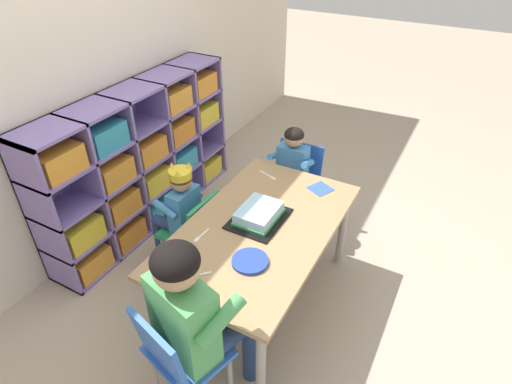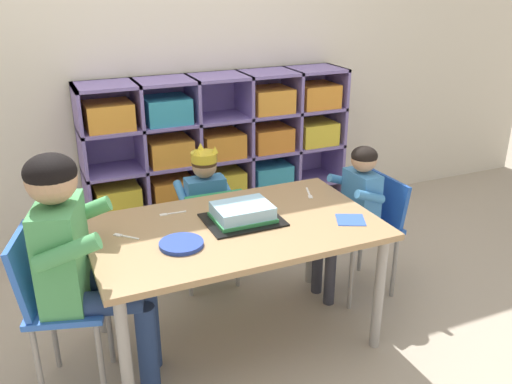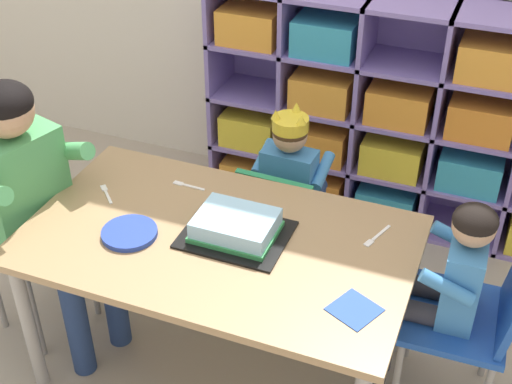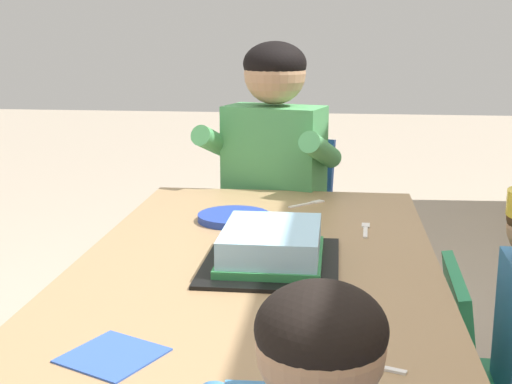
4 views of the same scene
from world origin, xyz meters
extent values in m
plane|color=tan|center=(0.00, 0.00, 0.00)|extent=(16.00, 16.00, 0.00)
cube|color=beige|center=(0.00, 1.38, 1.35)|extent=(6.32, 0.10, 2.70)
cube|color=#7F6BB2|center=(0.36, 1.31, 0.53)|extent=(1.75, 0.01, 1.06)
cube|color=#7F6BB2|center=(-0.50, 1.16, 0.53)|extent=(0.02, 0.31, 1.06)
cube|color=#7F6BB2|center=(-0.16, 1.16, 0.53)|extent=(0.02, 0.31, 1.06)
cube|color=#7F6BB2|center=(0.19, 1.16, 0.53)|extent=(0.02, 0.31, 1.06)
cube|color=#7F6BB2|center=(0.53, 1.16, 0.53)|extent=(0.02, 0.31, 1.06)
cube|color=#7F6BB2|center=(0.88, 1.16, 0.53)|extent=(0.02, 0.31, 1.06)
cube|color=#7F6BB2|center=(1.22, 1.16, 0.53)|extent=(0.02, 0.31, 1.06)
cube|color=#7F6BB2|center=(0.36, 1.16, 0.01)|extent=(1.75, 0.31, 0.02)
cube|color=#7F6BB2|center=(0.36, 1.16, 0.27)|extent=(1.75, 0.31, 0.02)
cube|color=#7F6BB2|center=(0.36, 1.16, 0.53)|extent=(1.75, 0.31, 0.02)
cube|color=#7F6BB2|center=(0.36, 1.16, 0.79)|extent=(1.75, 0.31, 0.02)
cube|color=#7F6BB2|center=(0.36, 1.16, 1.05)|extent=(1.75, 0.31, 0.02)
cube|color=orange|center=(-0.33, 1.15, 0.10)|extent=(0.27, 0.25, 0.16)
cube|color=orange|center=(0.01, 1.15, 0.10)|extent=(0.27, 0.25, 0.16)
cube|color=teal|center=(0.36, 1.15, 0.10)|extent=(0.27, 0.25, 0.16)
cube|color=yellow|center=(1.05, 1.15, 0.10)|extent=(0.27, 0.25, 0.16)
cube|color=yellow|center=(-0.33, 1.15, 0.36)|extent=(0.27, 0.25, 0.16)
cube|color=orange|center=(0.01, 1.15, 0.36)|extent=(0.27, 0.25, 0.16)
cube|color=yellow|center=(0.36, 1.15, 0.36)|extent=(0.27, 0.25, 0.16)
cube|color=teal|center=(0.70, 1.15, 0.36)|extent=(0.27, 0.25, 0.16)
cube|color=orange|center=(0.01, 1.15, 0.62)|extent=(0.27, 0.25, 0.16)
cube|color=orange|center=(0.36, 1.15, 0.62)|extent=(0.27, 0.25, 0.16)
cube|color=orange|center=(0.70, 1.15, 0.62)|extent=(0.27, 0.25, 0.16)
cube|color=yellow|center=(1.05, 1.15, 0.62)|extent=(0.27, 0.25, 0.16)
cube|color=orange|center=(-0.33, 1.15, 0.87)|extent=(0.27, 0.25, 0.16)
cube|color=teal|center=(0.01, 1.15, 0.87)|extent=(0.27, 0.25, 0.16)
cube|color=orange|center=(0.70, 1.15, 0.87)|extent=(0.27, 0.25, 0.16)
cube|color=orange|center=(1.05, 1.15, 0.87)|extent=(0.27, 0.25, 0.16)
cube|color=#A37F56|center=(0.00, 0.00, 0.59)|extent=(1.27, 0.75, 0.03)
cylinder|color=#9E9993|center=(-0.58, -0.32, 0.29)|extent=(0.05, 0.05, 0.58)
cylinder|color=#9E9993|center=(0.58, -0.32, 0.29)|extent=(0.05, 0.05, 0.58)
cylinder|color=#9E9993|center=(-0.58, 0.32, 0.29)|extent=(0.05, 0.05, 0.58)
cylinder|color=#9E9993|center=(0.58, 0.32, 0.29)|extent=(0.05, 0.05, 0.58)
cube|color=#238451|center=(0.05, 0.55, 0.33)|extent=(0.34, 0.29, 0.03)
cube|color=#238451|center=(0.05, 0.42, 0.47)|extent=(0.31, 0.07, 0.26)
cylinder|color=gray|center=(0.19, 0.66, 0.16)|extent=(0.02, 0.02, 0.31)
cylinder|color=gray|center=(-0.08, 0.67, 0.16)|extent=(0.02, 0.02, 0.31)
cylinder|color=gray|center=(0.18, 0.44, 0.16)|extent=(0.02, 0.02, 0.31)
cylinder|color=gray|center=(-0.09, 0.45, 0.16)|extent=(0.02, 0.02, 0.31)
cube|color=#3D7FBC|center=(0.05, 0.56, 0.48)|extent=(0.21, 0.12, 0.29)
sphere|color=tan|center=(0.05, 0.56, 0.70)|extent=(0.13, 0.13, 0.13)
ellipsoid|color=#472D19|center=(0.05, 0.56, 0.72)|extent=(0.14, 0.14, 0.10)
cylinder|color=yellow|center=(0.05, 0.56, 0.75)|extent=(0.14, 0.14, 0.05)
cone|color=yellow|center=(0.05, 0.62, 0.79)|extent=(0.04, 0.04, 0.04)
cone|color=yellow|center=(0.10, 0.53, 0.79)|extent=(0.04, 0.04, 0.04)
cone|color=yellow|center=(0.00, 0.54, 0.79)|extent=(0.04, 0.04, 0.04)
cylinder|color=navy|center=(0.12, 0.67, 0.36)|extent=(0.08, 0.21, 0.07)
cylinder|color=navy|center=(-0.01, 0.67, 0.36)|extent=(0.08, 0.21, 0.07)
cylinder|color=navy|center=(0.12, 0.77, 0.17)|extent=(0.06, 0.06, 0.33)
cylinder|color=navy|center=(0.00, 0.77, 0.17)|extent=(0.06, 0.06, 0.33)
cylinder|color=#3D7FBC|center=(0.18, 0.60, 0.55)|extent=(0.05, 0.17, 0.10)
cylinder|color=#3D7FBC|center=(-0.07, 0.61, 0.55)|extent=(0.05, 0.17, 0.10)
cube|color=blue|center=(-0.73, -0.03, 0.42)|extent=(0.38, 0.40, 0.03)
cube|color=blue|center=(-0.87, 0.00, 0.58)|extent=(0.15, 0.31, 0.30)
cylinder|color=gray|center=(-0.66, -0.20, 0.20)|extent=(0.02, 0.02, 0.41)
cylinder|color=gray|center=(-0.58, 0.07, 0.20)|extent=(0.02, 0.02, 0.41)
cylinder|color=gray|center=(-0.89, -0.13, 0.20)|extent=(0.02, 0.02, 0.41)
cylinder|color=gray|center=(-0.81, 0.13, 0.20)|extent=(0.02, 0.02, 0.41)
cube|color=#4C9E5B|center=(-0.73, -0.03, 0.64)|extent=(0.24, 0.33, 0.42)
sphere|color=tan|center=(-0.73, -0.03, 0.95)|extent=(0.19, 0.19, 0.19)
ellipsoid|color=black|center=(-0.73, -0.03, 0.98)|extent=(0.19, 0.19, 0.14)
cylinder|color=navy|center=(-0.61, -0.16, 0.46)|extent=(0.32, 0.18, 0.10)
cylinder|color=navy|center=(-0.57, 0.01, 0.46)|extent=(0.32, 0.18, 0.10)
cylinder|color=navy|center=(-0.47, -0.20, 0.21)|extent=(0.08, 0.08, 0.43)
cylinder|color=navy|center=(-0.42, -0.03, 0.21)|extent=(0.08, 0.08, 0.43)
cylinder|color=#4C9E5B|center=(-0.72, -0.21, 0.73)|extent=(0.26, 0.13, 0.14)
cylinder|color=#4C9E5B|center=(-0.63, 0.11, 0.73)|extent=(0.26, 0.13, 0.14)
cube|color=#1E4CA8|center=(0.77, 0.15, 0.39)|extent=(0.35, 0.37, 0.03)
cube|color=#1E4CA8|center=(0.93, 0.15, 0.52)|extent=(0.07, 0.34, 0.23)
cylinder|color=gray|center=(0.63, 0.30, 0.19)|extent=(0.02, 0.02, 0.38)
cylinder|color=gray|center=(0.64, -0.01, 0.19)|extent=(0.02, 0.02, 0.38)
cylinder|color=gray|center=(0.91, 0.31, 0.19)|extent=(0.02, 0.02, 0.38)
cylinder|color=gray|center=(0.91, 0.00, 0.19)|extent=(0.02, 0.02, 0.38)
cube|color=#3D7FBC|center=(0.77, 0.15, 0.55)|extent=(0.12, 0.21, 0.29)
sphere|color=tan|center=(0.77, 0.15, 0.76)|extent=(0.13, 0.13, 0.13)
ellipsoid|color=black|center=(0.77, 0.15, 0.78)|extent=(0.14, 0.14, 0.10)
cylinder|color=#33333D|center=(0.66, 0.21, 0.43)|extent=(0.21, 0.08, 0.07)
cylinder|color=#33333D|center=(0.67, 0.08, 0.43)|extent=(0.21, 0.08, 0.07)
cylinder|color=#33333D|center=(0.56, 0.21, 0.20)|extent=(0.06, 0.06, 0.40)
cylinder|color=#33333D|center=(0.56, 0.08, 0.20)|extent=(0.06, 0.06, 0.40)
cylinder|color=#3D7FBC|center=(0.73, 0.27, 0.61)|extent=(0.17, 0.05, 0.10)
cylinder|color=#3D7FBC|center=(0.73, 0.02, 0.61)|extent=(0.17, 0.05, 0.10)
cube|color=black|center=(0.05, 0.03, 0.61)|extent=(0.34, 0.28, 0.01)
cube|color=#9ED1EF|center=(0.05, 0.03, 0.65)|extent=(0.25, 0.20, 0.07)
cube|color=#338E4C|center=(0.05, 0.03, 0.62)|extent=(0.26, 0.21, 0.02)
cylinder|color=#233DA3|center=(-0.27, -0.09, 0.61)|extent=(0.18, 0.18, 0.02)
cube|color=#3356B7|center=(0.50, -0.16, 0.61)|extent=(0.17, 0.17, 0.00)
cube|color=white|center=(-0.45, 0.07, 0.61)|extent=(0.07, 0.07, 0.00)
cube|color=white|center=(-0.50, 0.11, 0.61)|extent=(0.04, 0.04, 0.00)
cube|color=white|center=(0.49, 0.22, 0.61)|extent=(0.04, 0.10, 0.00)
cube|color=white|center=(0.47, 0.15, 0.61)|extent=(0.03, 0.04, 0.00)
cube|color=white|center=(-0.20, 0.23, 0.61)|extent=(0.09, 0.01, 0.00)
cube|color=white|center=(-0.26, 0.24, 0.61)|extent=(0.04, 0.02, 0.00)
camera|label=1|loc=(-1.60, -0.85, 2.09)|focal=29.66mm
camera|label=2|loc=(-0.80, -2.05, 1.66)|focal=38.34mm
camera|label=3|loc=(0.77, -1.63, 2.03)|focal=49.43mm
camera|label=4|loc=(1.43, 0.16, 1.08)|focal=49.54mm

